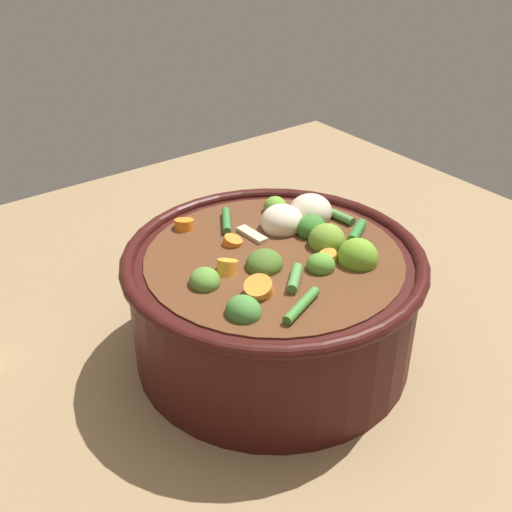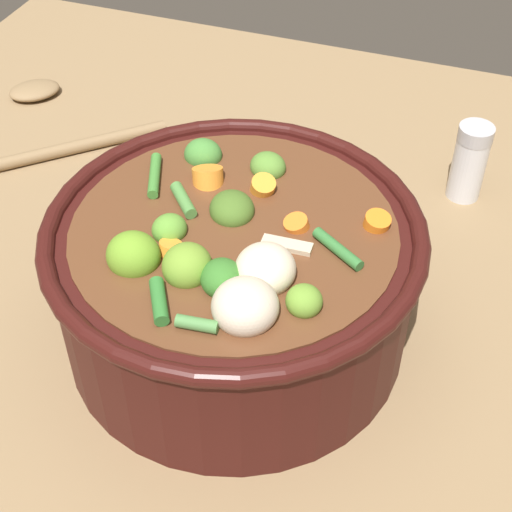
% 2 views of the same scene
% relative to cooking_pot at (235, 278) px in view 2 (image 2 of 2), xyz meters
% --- Properties ---
extents(ground_plane, '(1.10, 1.10, 0.00)m').
position_rel_cooking_pot_xyz_m(ground_plane, '(-0.00, 0.00, -0.07)').
color(ground_plane, '#8C704C').
extents(cooking_pot, '(0.31, 0.31, 0.15)m').
position_rel_cooking_pot_xyz_m(cooking_pot, '(0.00, 0.00, 0.00)').
color(cooking_pot, '#38110F').
rests_on(cooking_pot, ground_plane).
extents(wooden_spoon, '(0.24, 0.24, 0.02)m').
position_rel_cooking_pot_xyz_m(wooden_spoon, '(-0.34, 0.23, -0.06)').
color(wooden_spoon, olive).
rests_on(wooden_spoon, ground_plane).
extents(salt_shaker, '(0.04, 0.04, 0.09)m').
position_rel_cooking_pot_xyz_m(salt_shaker, '(0.16, 0.27, -0.02)').
color(salt_shaker, silver).
rests_on(salt_shaker, ground_plane).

